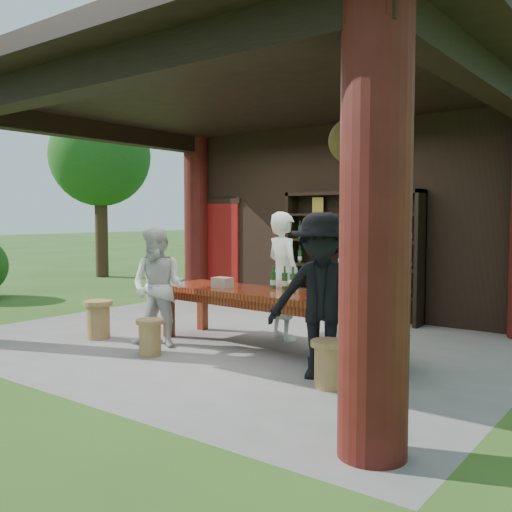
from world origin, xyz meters
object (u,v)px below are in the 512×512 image
Objects in this scene: wine_shelf at (351,255)px; stool_near_right at (329,363)px; guest_man at (321,296)px; stool_far_left at (98,318)px; host at (283,276)px; guest_woman at (158,287)px; napkin_basket at (222,283)px; stool_near_left at (150,336)px; tasting_table at (270,300)px.

wine_shelf is 5.04× the size of stool_near_right.
stool_far_left is at bearing 161.95° from guest_man.
host reaches higher than guest_man.
napkin_basket is (0.52, 0.69, 0.03)m from guest_woman.
guest_woman is at bearing 9.32° from stool_far_left.
wine_shelf reaches higher than guest_man.
guest_woman is at bearing 124.24° from stool_near_left.
guest_man is (1.41, -1.37, -0.01)m from host.
stool_near_left is at bearing -129.57° from tasting_table.
tasting_table is at bearing 16.08° from guest_woman.
guest_woman is (-1.06, -3.37, -0.28)m from wine_shelf.
stool_near_left is at bearing -71.33° from guest_woman.
tasting_table reaches higher than stool_near_left.
napkin_basket is at bearing 139.77° from guest_man.
host is at bearing -90.26° from wine_shelf.
stool_near_right is 2.77m from guest_woman.
guest_woman reaches higher than stool_near_left.
napkin_basket reaches higher than tasting_table.
host is 0.87m from napkin_basket.
stool_near_right is 0.72m from guest_man.
guest_woman reaches higher than stool_far_left.
stool_near_right is at bearing -67.51° from guest_man.
napkin_basket is at bearing 37.14° from guest_woman.
host reaches higher than guest_woman.
wine_shelf is 5.37× the size of stool_near_left.
tasting_table is 1.93× the size of host.
guest_man is at bearing -67.36° from wine_shelf.
stool_far_left is at bearing -151.22° from napkin_basket.
tasting_table is 1.95× the size of guest_man.
tasting_table is 7.59× the size of stool_near_left.
tasting_table is 6.38× the size of stool_far_left.
stool_far_left is 0.30× the size of guest_man.
host reaches higher than tasting_table.
guest_man reaches higher than tasting_table.
host is at bearing 115.00° from guest_man.
guest_man is (1.40, -3.36, -0.19)m from wine_shelf.
tasting_table is at bearing 132.27° from host.
stool_far_left is (-2.29, -0.94, -0.35)m from tasting_table.
host is (-0.20, 0.60, 0.26)m from tasting_table.
guest_woman is (-2.71, 0.25, 0.53)m from stool_near_right.
stool_near_left is (-0.97, -1.18, -0.39)m from tasting_table.
guest_woman is at bearing -127.28° from napkin_basket.
wine_shelf is 9.32× the size of napkin_basket.
tasting_table is 13.17× the size of napkin_basket.
napkin_basket is (0.25, 1.09, 0.58)m from stool_near_left.
stool_near_left is 2.32m from guest_man.
stool_near_left is at bearing 90.53° from host.
host reaches higher than napkin_basket.
wine_shelf reaches higher than host.
stool_near_left is at bearing 169.74° from guest_man.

